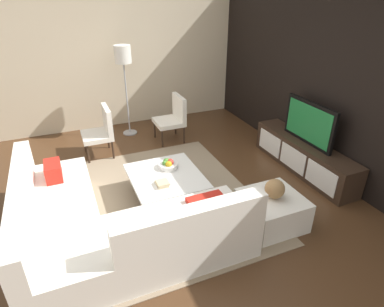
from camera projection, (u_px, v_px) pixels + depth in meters
The scene contains 15 objects.
ground_plane at pixel (162, 203), 4.49m from camera, with size 14.00×14.00×0.00m, color #4C301C.
feature_wall_back at pixel (332, 84), 4.78m from camera, with size 6.40×0.12×2.80m, color black.
side_wall_left at pixel (119, 57), 6.53m from camera, with size 0.12×5.20×2.80m, color beige.
area_rug at pixel (160, 199), 4.57m from camera, with size 3.06×2.54×0.01m, color gray.
media_console at pixel (303, 156), 5.20m from camera, with size 2.04×0.43×0.50m.
television at pixel (309, 123), 4.94m from camera, with size 1.03×0.06×0.65m.
sectional_couch at pixel (105, 225), 3.65m from camera, with size 2.35×2.43×0.83m.
coffee_table at pixel (166, 186), 4.52m from camera, with size 1.06×0.95×0.38m.
accent_chair_near at pixel (102, 129), 5.58m from camera, with size 0.56×0.50×0.87m.
floor_lamp at pixel (123, 61), 5.96m from camera, with size 0.31×0.31×1.74m.
ottoman at pixel (272, 210), 4.03m from camera, with size 0.70×0.70×0.40m, color white.
fruit_bowl at pixel (168, 164), 4.59m from camera, with size 0.28×0.28×0.14m.
accent_chair_far at pixel (173, 116), 6.15m from camera, with size 0.56×0.52×0.87m.
decorative_ball at pixel (275, 189), 3.88m from camera, with size 0.24×0.24×0.24m, color #997247.
book_stack at pixel (162, 183), 4.20m from camera, with size 0.19×0.16×0.06m.
Camera 1 is at (3.54, -1.05, 2.69)m, focal length 30.25 mm.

